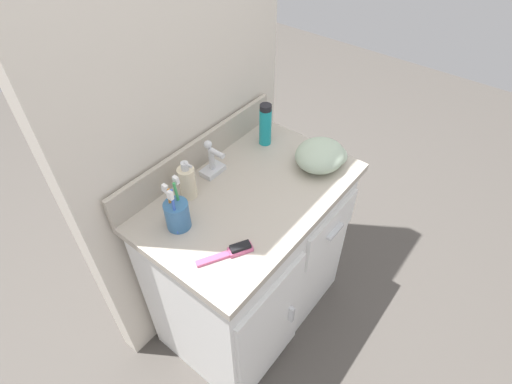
{
  "coord_description": "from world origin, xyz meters",
  "views": [
    {
      "loc": [
        -0.78,
        -0.64,
        1.76
      ],
      "look_at": [
        0.0,
        -0.03,
        0.8
      ],
      "focal_mm": 28.0,
      "sensor_mm": 36.0,
      "label": 1
    }
  ],
  "objects_px": {
    "soap_dispenser": "(187,182)",
    "shaving_cream_can": "(265,125)",
    "toothbrush_cup": "(177,214)",
    "hand_towel": "(323,155)",
    "hairbrush": "(233,251)"
  },
  "relations": [
    {
      "from": "hand_towel",
      "to": "shaving_cream_can",
      "type": "bearing_deg",
      "value": 95.69
    },
    {
      "from": "toothbrush_cup",
      "to": "hairbrush",
      "type": "distance_m",
      "value": 0.22
    },
    {
      "from": "toothbrush_cup",
      "to": "hand_towel",
      "type": "height_order",
      "value": "toothbrush_cup"
    },
    {
      "from": "toothbrush_cup",
      "to": "hand_towel",
      "type": "distance_m",
      "value": 0.59
    },
    {
      "from": "toothbrush_cup",
      "to": "shaving_cream_can",
      "type": "bearing_deg",
      "value": 5.79
    },
    {
      "from": "soap_dispenser",
      "to": "hand_towel",
      "type": "height_order",
      "value": "soap_dispenser"
    },
    {
      "from": "hairbrush",
      "to": "hand_towel",
      "type": "distance_m",
      "value": 0.53
    },
    {
      "from": "hairbrush",
      "to": "soap_dispenser",
      "type": "bearing_deg",
      "value": 99.64
    },
    {
      "from": "toothbrush_cup",
      "to": "hand_towel",
      "type": "xyz_separation_m",
      "value": [
        0.55,
        -0.2,
        -0.01
      ]
    },
    {
      "from": "toothbrush_cup",
      "to": "hand_towel",
      "type": "bearing_deg",
      "value": -19.67
    },
    {
      "from": "hairbrush",
      "to": "shaving_cream_can",
      "type": "bearing_deg",
      "value": 56.39
    },
    {
      "from": "soap_dispenser",
      "to": "hand_towel",
      "type": "distance_m",
      "value": 0.51
    },
    {
      "from": "soap_dispenser",
      "to": "shaving_cream_can",
      "type": "distance_m",
      "value": 0.41
    },
    {
      "from": "shaving_cream_can",
      "to": "hand_towel",
      "type": "xyz_separation_m",
      "value": [
        0.03,
        -0.25,
        -0.04
      ]
    },
    {
      "from": "soap_dispenser",
      "to": "shaving_cream_can",
      "type": "xyz_separation_m",
      "value": [
        0.41,
        -0.02,
        0.02
      ]
    }
  ]
}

